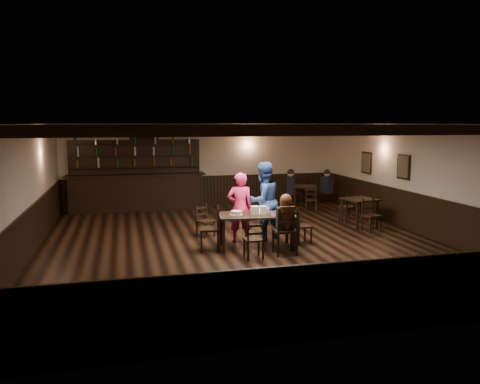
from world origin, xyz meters
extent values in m
plane|color=black|center=(0.00, 0.00, 0.00)|extent=(10.00, 10.00, 0.00)
cube|color=beige|center=(0.00, 5.00, 1.35)|extent=(9.00, 0.02, 2.70)
cube|color=beige|center=(0.00, -5.00, 1.35)|extent=(9.00, 0.02, 2.70)
cube|color=beige|center=(-4.50, 0.00, 1.35)|extent=(0.02, 10.00, 2.70)
cube|color=beige|center=(4.50, 0.00, 1.35)|extent=(0.02, 10.00, 2.70)
cube|color=silver|center=(0.00, 0.00, 2.70)|extent=(9.00, 10.00, 0.02)
cube|color=black|center=(0.00, 4.97, 0.50)|extent=(9.00, 0.04, 1.00)
cube|color=black|center=(0.00, -4.97, 0.50)|extent=(9.00, 0.04, 1.00)
cube|color=black|center=(-4.47, 0.00, 0.50)|extent=(0.04, 10.00, 1.00)
cube|color=black|center=(4.47, 0.00, 0.50)|extent=(0.04, 10.00, 1.00)
cube|color=black|center=(-1.90, 4.97, 1.85)|extent=(0.90, 0.03, 1.00)
cube|color=black|center=(-1.90, 4.95, 1.85)|extent=(0.80, 0.02, 0.90)
cube|color=black|center=(4.47, 0.50, 1.60)|extent=(0.03, 0.55, 0.65)
cube|color=#72664C|center=(4.45, 0.50, 1.60)|extent=(0.02, 0.45, 0.55)
cube|color=black|center=(4.47, 2.40, 1.55)|extent=(0.03, 0.55, 0.65)
cube|color=#72664C|center=(4.45, 2.40, 1.55)|extent=(0.02, 0.45, 0.55)
cube|color=black|center=(0.00, -3.00, 2.60)|extent=(8.90, 0.18, 0.18)
cube|color=black|center=(0.00, -1.00, 2.60)|extent=(8.90, 0.18, 0.18)
cube|color=black|center=(0.00, 1.00, 2.60)|extent=(8.90, 0.18, 0.18)
cube|color=black|center=(0.00, 3.00, 2.60)|extent=(8.90, 0.18, 0.18)
cube|color=black|center=(-0.58, -0.79, 0.35)|extent=(0.07, 0.07, 0.71)
cube|color=black|center=(-0.49, -0.10, 0.35)|extent=(0.07, 0.07, 0.71)
cube|color=black|center=(0.93, -0.98, 0.35)|extent=(0.07, 0.07, 0.71)
cube|color=black|center=(1.01, -0.29, 0.35)|extent=(0.07, 0.07, 0.71)
cube|color=black|center=(0.22, -0.54, 0.73)|extent=(1.72, 1.01, 0.04)
cube|color=#A5A8AD|center=(0.27, -0.15, 0.73)|extent=(1.63, 0.23, 0.05)
cube|color=#A5A8AD|center=(0.17, -0.93, 0.73)|extent=(1.63, 0.23, 0.05)
cube|color=#A5A8AD|center=(1.01, -0.64, 0.73)|extent=(0.13, 0.81, 0.05)
cube|color=#A5A8AD|center=(-0.58, -0.44, 0.73)|extent=(0.13, 0.81, 0.05)
cube|color=black|center=(0.09, -1.16, 0.19)|extent=(0.03, 0.03, 0.38)
cube|color=black|center=(0.09, -1.45, 0.19)|extent=(0.03, 0.03, 0.38)
cube|color=black|center=(-0.23, -1.16, 0.19)|extent=(0.03, 0.03, 0.38)
cube|color=black|center=(-0.22, -1.46, 0.19)|extent=(0.03, 0.03, 0.38)
cube|color=black|center=(-0.07, -1.31, 0.39)|extent=(0.37, 0.36, 0.03)
cube|color=black|center=(-0.07, -1.46, 0.59)|extent=(0.37, 0.04, 0.39)
cube|color=black|center=(-0.07, -1.46, 0.55)|extent=(0.31, 0.03, 0.04)
cube|color=black|center=(-0.07, -1.46, 0.71)|extent=(0.31, 0.03, 0.04)
cube|color=black|center=(0.86, -0.98, 0.24)|extent=(0.04, 0.04, 0.48)
cube|color=black|center=(0.85, -1.36, 0.24)|extent=(0.04, 0.04, 0.48)
cube|color=black|center=(0.46, -0.96, 0.24)|extent=(0.04, 0.04, 0.48)
cube|color=black|center=(0.45, -1.34, 0.24)|extent=(0.04, 0.04, 0.48)
cube|color=black|center=(0.66, -1.16, 0.50)|extent=(0.49, 0.47, 0.04)
cube|color=black|center=(0.65, -1.35, 0.75)|extent=(0.47, 0.06, 0.50)
cube|color=black|center=(0.65, -1.35, 0.70)|extent=(0.40, 0.05, 0.06)
cube|color=black|center=(0.65, -1.35, 0.90)|extent=(0.40, 0.05, 0.06)
cube|color=black|center=(-0.97, -0.31, 0.23)|extent=(0.04, 0.04, 0.46)
cube|color=black|center=(-0.61, -0.36, 0.23)|extent=(0.04, 0.04, 0.46)
cube|color=black|center=(-1.03, -0.68, 0.23)|extent=(0.04, 0.04, 0.46)
cube|color=black|center=(-0.67, -0.74, 0.23)|extent=(0.04, 0.04, 0.46)
cube|color=black|center=(-0.82, -0.52, 0.48)|extent=(0.49, 0.51, 0.04)
cube|color=black|center=(-0.64, -0.55, 0.72)|extent=(0.11, 0.45, 0.48)
cube|color=black|center=(-0.64, -0.55, 0.67)|extent=(0.09, 0.38, 0.05)
cube|color=black|center=(-0.64, -0.55, 0.86)|extent=(0.09, 0.38, 0.05)
cube|color=black|center=(1.49, -0.58, 0.19)|extent=(0.03, 0.03, 0.39)
cube|color=black|center=(1.19, -0.60, 0.19)|extent=(0.03, 0.03, 0.39)
cube|color=black|center=(1.47, -0.26, 0.19)|extent=(0.03, 0.03, 0.39)
cube|color=black|center=(1.16, -0.28, 0.19)|extent=(0.03, 0.03, 0.39)
cube|color=black|center=(1.33, -0.43, 0.40)|extent=(0.38, 0.40, 0.04)
cube|color=black|center=(1.18, -0.44, 0.60)|extent=(0.06, 0.38, 0.40)
cube|color=black|center=(1.18, -0.44, 0.56)|extent=(0.04, 0.32, 0.04)
cube|color=black|center=(1.18, -0.44, 0.73)|extent=(0.04, 0.32, 0.04)
cube|color=black|center=(-0.76, 0.52, 0.18)|extent=(0.04, 0.04, 0.37)
cube|color=black|center=(-0.90, 0.77, 0.18)|extent=(0.04, 0.04, 0.37)
cube|color=black|center=(-0.49, 0.68, 0.18)|extent=(0.04, 0.04, 0.37)
cube|color=black|center=(-0.63, 0.93, 0.18)|extent=(0.04, 0.04, 0.37)
cube|color=black|center=(-0.70, 0.72, 0.38)|extent=(0.48, 0.48, 0.03)
cube|color=black|center=(-0.77, 0.85, 0.58)|extent=(0.33, 0.21, 0.38)
cube|color=black|center=(-0.77, 0.85, 0.54)|extent=(0.28, 0.17, 0.04)
cube|color=black|center=(-0.77, 0.85, 0.69)|extent=(0.28, 0.17, 0.04)
imported|color=#FB3762|center=(-0.01, 0.05, 0.81)|extent=(0.63, 0.46, 1.61)
imported|color=navy|center=(0.57, 0.16, 0.91)|extent=(1.08, 0.96, 1.83)
cube|color=black|center=(0.66, -1.04, 0.52)|extent=(0.32, 0.32, 0.13)
cube|color=black|center=(0.66, -1.16, 0.75)|extent=(0.34, 0.20, 0.49)
cylinder|color=black|center=(0.66, -1.16, 0.98)|extent=(0.10, 0.34, 0.34)
sphere|color=#D8A384|center=(0.66, -1.16, 1.13)|extent=(0.21, 0.21, 0.21)
sphere|color=#341B0B|center=(0.66, -1.19, 1.14)|extent=(0.26, 0.26, 0.26)
cone|color=#341B0B|center=(0.66, -1.29, 0.73)|extent=(0.20, 0.20, 0.61)
cylinder|color=white|center=(-0.23, -0.49, 0.76)|extent=(0.28, 0.28, 0.01)
cylinder|color=white|center=(-0.23, -0.49, 0.80)|extent=(0.22, 0.22, 0.07)
cylinder|color=silver|center=(-0.23, -0.49, 0.79)|extent=(0.23, 0.23, 0.04)
cylinder|color=white|center=(0.18, -0.54, 0.84)|extent=(0.19, 0.19, 0.18)
cylinder|color=white|center=(0.36, -0.55, 0.84)|extent=(0.15, 0.15, 0.18)
cylinder|color=#A5A8AD|center=(0.27, -0.48, 0.77)|extent=(0.05, 0.05, 0.03)
sphere|color=orange|center=(0.27, -0.48, 0.80)|extent=(0.03, 0.03, 0.03)
cylinder|color=silver|center=(0.51, -0.68, 0.79)|extent=(0.03, 0.03, 0.08)
cylinder|color=#A5A8AD|center=(0.61, -0.70, 0.80)|extent=(0.04, 0.04, 0.10)
cylinder|color=silver|center=(0.48, -0.48, 0.81)|extent=(0.08, 0.08, 0.12)
cube|color=maroon|center=(0.65, -0.69, 0.75)|extent=(0.37, 0.30, 0.00)
cube|color=#0E1E47|center=(0.75, -0.45, 0.75)|extent=(0.36, 0.26, 0.00)
cube|color=black|center=(-2.18, 4.65, 0.55)|extent=(4.04, 0.60, 1.10)
cube|color=black|center=(-2.18, 4.65, 1.12)|extent=(4.24, 0.70, 0.05)
cube|color=black|center=(-2.18, 4.92, 1.10)|extent=(4.04, 0.10, 2.20)
cube|color=black|center=(-2.18, 4.82, 1.35)|extent=(3.94, 0.22, 0.03)
cube|color=black|center=(-2.18, 4.82, 1.70)|extent=(3.94, 0.22, 0.03)
cube|color=black|center=(-2.18, 4.82, 2.05)|extent=(3.94, 0.22, 0.03)
cube|color=black|center=(3.46, 0.87, 0.73)|extent=(0.91, 0.91, 0.04)
cube|color=black|center=(3.20, 0.50, 0.35)|extent=(0.05, 0.05, 0.71)
cube|color=black|center=(3.08, 1.13, 0.35)|extent=(0.05, 0.05, 0.71)
cube|color=black|center=(3.83, 0.62, 0.35)|extent=(0.05, 0.05, 0.71)
cube|color=black|center=(3.72, 1.25, 0.35)|extent=(0.05, 0.05, 0.71)
cube|color=black|center=(3.01, 3.65, 0.73)|extent=(0.93, 0.93, 0.04)
cube|color=black|center=(2.63, 3.49, 0.35)|extent=(0.04, 0.04, 0.71)
cube|color=black|center=(2.85, 4.04, 0.35)|extent=(0.04, 0.04, 0.71)
cube|color=black|center=(3.17, 3.27, 0.35)|extent=(0.04, 0.04, 0.71)
cube|color=black|center=(3.39, 3.82, 0.35)|extent=(0.04, 0.04, 0.71)
cube|color=black|center=(2.57, 3.73, 0.76)|extent=(0.35, 0.45, 0.57)
sphere|color=#D8A384|center=(2.57, 3.73, 1.14)|extent=(0.22, 0.22, 0.22)
sphere|color=black|center=(2.57, 3.73, 1.17)|extent=(0.23, 0.23, 0.23)
cube|color=black|center=(3.83, 3.75, 0.74)|extent=(0.33, 0.43, 0.54)
sphere|color=#D8A384|center=(3.83, 3.75, 1.10)|extent=(0.21, 0.21, 0.21)
sphere|color=black|center=(3.83, 3.75, 1.13)|extent=(0.22, 0.22, 0.22)
camera|label=1|loc=(-2.57, -10.15, 2.72)|focal=35.00mm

